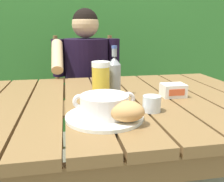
{
  "coord_description": "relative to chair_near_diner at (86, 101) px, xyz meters",
  "views": [
    {
      "loc": [
        -0.21,
        -1.03,
        1.07
      ],
      "look_at": [
        -0.05,
        -0.13,
        0.83
      ],
      "focal_mm": 39.54,
      "sensor_mm": 36.0,
      "label": 1
    }
  ],
  "objects": [
    {
      "name": "bread_roll",
      "position": [
        0.04,
        -1.23,
        0.33
      ],
      "size": [
        0.14,
        0.13,
        0.07
      ],
      "color": "tan",
      "rests_on": "serving_plate"
    },
    {
      "name": "serving_plate",
      "position": [
        -0.02,
        -1.16,
        0.29
      ],
      "size": [
        0.27,
        0.27,
        0.01
      ],
      "color": "white",
      "rests_on": "dining_table"
    },
    {
      "name": "beer_bottle",
      "position": [
        0.07,
        -0.87,
        0.38
      ],
      "size": [
        0.06,
        0.06,
        0.23
      ],
      "color": "gray",
      "rests_on": "dining_table"
    },
    {
      "name": "person_eating",
      "position": [
        -0.0,
        -0.2,
        0.23
      ],
      "size": [
        0.48,
        0.47,
        1.2
      ],
      "color": "black",
      "rests_on": "ground_plane"
    },
    {
      "name": "table_knife",
      "position": [
        0.12,
        -1.08,
        0.29
      ],
      "size": [
        0.14,
        0.07,
        0.01
      ],
      "color": "silver",
      "rests_on": "dining_table"
    },
    {
      "name": "water_glass_small",
      "position": [
        0.16,
        -1.12,
        0.31
      ],
      "size": [
        0.07,
        0.07,
        0.06
      ],
      "color": "silver",
      "rests_on": "dining_table"
    },
    {
      "name": "chair_near_diner",
      "position": [
        0.0,
        0.0,
        0.0
      ],
      "size": [
        0.48,
        0.41,
        1.0
      ],
      "color": "brown",
      "rests_on": "ground_plane"
    },
    {
      "name": "dining_table",
      "position": [
        0.07,
        -0.92,
        0.19
      ],
      "size": [
        1.36,
        0.97,
        0.76
      ],
      "color": "brown",
      "rests_on": "ground_plane"
    },
    {
      "name": "soup_bowl",
      "position": [
        -0.02,
        -1.16,
        0.33
      ],
      "size": [
        0.22,
        0.17,
        0.08
      ],
      "color": "white",
      "rests_on": "serving_plate"
    },
    {
      "name": "butter_tub",
      "position": [
        0.33,
        -0.94,
        0.31
      ],
      "size": [
        0.1,
        0.08,
        0.06
      ],
      "color": "white",
      "rests_on": "dining_table"
    },
    {
      "name": "beer_glass",
      "position": [
        -0.0,
        -0.92,
        0.36
      ],
      "size": [
        0.08,
        0.08,
        0.17
      ],
      "color": "gold",
      "rests_on": "dining_table"
    },
    {
      "name": "hedge_backdrop",
      "position": [
        -0.04,
        0.82,
        0.34
      ],
      "size": [
        3.45,
        0.79,
        1.97
      ],
      "color": "#35792F",
      "rests_on": "ground_plane"
    }
  ]
}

